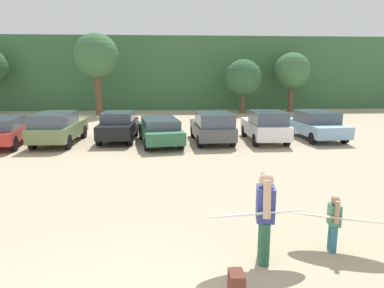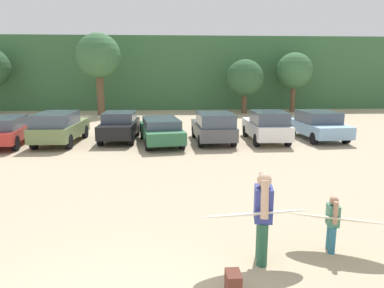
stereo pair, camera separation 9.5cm
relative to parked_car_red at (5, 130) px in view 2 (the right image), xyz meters
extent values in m
cube|color=#38663D|center=(7.27, 22.09, 2.66)|extent=(108.00, 12.00, 6.91)
cylinder|color=brown|center=(2.34, 12.57, 0.90)|extent=(0.62, 0.62, 3.38)
sphere|color=#38663D|center=(2.34, 12.57, 4.13)|extent=(3.63, 3.63, 3.63)
cylinder|color=brown|center=(14.76, 13.22, 0.05)|extent=(0.47, 0.47, 1.70)
sphere|color=#2D5633|center=(14.76, 13.22, 2.28)|extent=(3.23, 3.23, 3.23)
cylinder|color=brown|center=(19.36, 13.88, 0.37)|extent=(0.45, 0.45, 2.33)
sphere|color=#38663D|center=(19.36, 13.88, 2.90)|extent=(3.21, 3.21, 3.21)
cube|color=#B72D28|center=(-0.01, 0.12, -0.16)|extent=(2.32, 4.60, 0.56)
cube|color=#3F4C5B|center=(0.03, -0.25, 0.39)|extent=(1.98, 2.76, 0.53)
cylinder|color=black|center=(0.65, 1.66, -0.44)|extent=(0.30, 0.73, 0.71)
cylinder|color=black|center=(0.97, -1.24, -0.44)|extent=(0.30, 0.73, 0.71)
cube|color=#6B7F4C|center=(2.58, 0.46, -0.09)|extent=(1.95, 4.43, 0.70)
cube|color=#3F4C5B|center=(2.56, -0.21, 0.56)|extent=(1.76, 2.66, 0.61)
cylinder|color=black|center=(1.79, 1.93, -0.44)|extent=(0.24, 0.72, 0.71)
cylinder|color=black|center=(3.44, 1.89, -0.44)|extent=(0.24, 0.72, 0.71)
cylinder|color=black|center=(1.71, -0.96, -0.44)|extent=(0.24, 0.72, 0.71)
cylinder|color=black|center=(3.37, -1.00, -0.44)|extent=(0.24, 0.72, 0.71)
cube|color=black|center=(5.50, 1.00, -0.11)|extent=(1.81, 4.01, 0.68)
cube|color=#3F4C5B|center=(5.50, 1.01, 0.48)|extent=(1.62, 1.94, 0.52)
cylinder|color=black|center=(4.75, 2.33, -0.45)|extent=(0.24, 0.69, 0.69)
cylinder|color=black|center=(6.30, 2.29, -0.45)|extent=(0.24, 0.69, 0.69)
cylinder|color=black|center=(4.69, -0.29, -0.45)|extent=(0.24, 0.69, 0.69)
cylinder|color=black|center=(6.24, -0.33, -0.45)|extent=(0.24, 0.69, 0.69)
cube|color=#2D6642|center=(7.71, -0.03, -0.19)|extent=(2.48, 4.71, 0.59)
cube|color=#3F4C5B|center=(7.73, -0.17, 0.32)|extent=(2.06, 2.89, 0.43)
cylinder|color=black|center=(6.68, 1.31, -0.48)|extent=(0.31, 0.66, 0.63)
cylinder|color=black|center=(8.29, 1.56, -0.48)|extent=(0.31, 0.66, 0.63)
cylinder|color=black|center=(7.13, -1.62, -0.48)|extent=(0.31, 0.66, 0.63)
cylinder|color=black|center=(8.74, -1.36, -0.48)|extent=(0.31, 0.66, 0.63)
cube|color=#4C4F54|center=(10.41, 0.33, -0.15)|extent=(2.02, 4.05, 0.65)
cube|color=#3F4C5B|center=(10.45, -0.38, 0.49)|extent=(1.79, 2.35, 0.64)
cylinder|color=black|center=(9.53, 1.60, -0.48)|extent=(0.25, 0.64, 0.63)
cylinder|color=black|center=(11.17, 1.68, -0.48)|extent=(0.25, 0.64, 0.63)
cylinder|color=black|center=(9.66, -1.02, -0.48)|extent=(0.25, 0.64, 0.63)
cylinder|color=black|center=(11.30, -0.94, -0.48)|extent=(0.25, 0.64, 0.63)
cube|color=white|center=(13.22, 0.33, -0.12)|extent=(1.77, 4.12, 0.70)
cube|color=#3F4C5B|center=(13.22, -0.28, 0.55)|extent=(1.61, 2.06, 0.64)
cylinder|color=black|center=(12.46, 1.70, -0.47)|extent=(0.23, 0.65, 0.64)
cylinder|color=black|center=(14.02, 1.68, -0.47)|extent=(0.23, 0.65, 0.64)
cylinder|color=black|center=(12.43, -1.01, -0.47)|extent=(0.23, 0.65, 0.64)
cylinder|color=black|center=(13.99, -1.03, -0.47)|extent=(0.23, 0.65, 0.64)
cube|color=#84ADD1|center=(16.23, 0.73, -0.17)|extent=(2.17, 4.24, 0.62)
cube|color=#3F4C5B|center=(16.23, 0.80, 0.44)|extent=(1.90, 2.32, 0.59)
cylinder|color=black|center=(15.29, 2.03, -0.48)|extent=(0.26, 0.64, 0.63)
cylinder|color=black|center=(17.00, 2.14, -0.48)|extent=(0.26, 0.64, 0.63)
cylinder|color=black|center=(15.46, -0.69, -0.48)|extent=(0.26, 0.64, 0.63)
cylinder|color=black|center=(17.18, -0.58, -0.48)|extent=(0.26, 0.64, 0.63)
cylinder|color=#26593F|center=(9.91, -11.73, -0.37)|extent=(0.20, 0.20, 0.86)
cylinder|color=#26593F|center=(9.97, -11.43, -0.37)|extent=(0.20, 0.20, 0.86)
cube|color=#333D8C|center=(9.94, -11.58, 0.39)|extent=(0.40, 0.49, 0.66)
sphere|color=#D8AD8C|center=(9.94, -11.58, 0.86)|extent=(0.27, 0.27, 0.27)
cylinder|color=#D8AD8C|center=(9.90, -11.82, 0.56)|extent=(0.20, 0.31, 0.71)
cylinder|color=#D8AD8C|center=(9.98, -11.34, 0.56)|extent=(0.22, 0.46, 0.69)
cylinder|color=teal|center=(11.45, -11.37, -0.51)|extent=(0.13, 0.13, 0.57)
cylinder|color=teal|center=(11.49, -11.17, -0.51)|extent=(0.13, 0.13, 0.57)
cube|color=#3F7F66|center=(11.47, -11.27, -0.01)|extent=(0.27, 0.32, 0.43)
sphere|color=tan|center=(11.47, -11.27, 0.30)|extent=(0.18, 0.18, 0.18)
cylinder|color=tan|center=(11.44, -11.43, 0.10)|extent=(0.11, 0.13, 0.46)
cylinder|color=tan|center=(11.50, -11.11, 0.10)|extent=(0.12, 0.18, 0.47)
ellipsoid|color=white|center=(9.79, -11.65, 0.23)|extent=(2.08, 0.78, 0.30)
ellipsoid|color=beige|center=(11.59, -11.28, -0.08)|extent=(2.05, 1.22, 0.26)
cube|color=#592D23|center=(9.19, -12.68, -0.57)|extent=(0.24, 0.34, 0.45)
camera|label=1|loc=(8.11, -17.79, 2.85)|focal=33.00mm
camera|label=2|loc=(8.20, -17.79, 2.85)|focal=33.00mm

